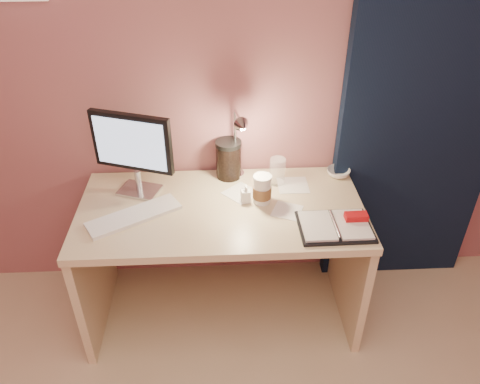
{
  "coord_description": "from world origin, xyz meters",
  "views": [
    {
      "loc": [
        -0.0,
        -0.47,
        2.07
      ],
      "look_at": [
        0.09,
        1.33,
        0.85
      ],
      "focal_mm": 35.0,
      "sensor_mm": 36.0,
      "label": 1
    }
  ],
  "objects_px": {
    "desk": "(222,233)",
    "monitor": "(133,147)",
    "clear_cup": "(277,171)",
    "bowl": "(338,173)",
    "dark_jar": "(229,161)",
    "keyboard": "(134,216)",
    "planner": "(337,225)",
    "desk_lamp": "(232,142)",
    "lotion_bottle": "(246,193)",
    "coffee_cup": "(262,190)"
  },
  "relations": [
    {
      "from": "lotion_bottle",
      "to": "coffee_cup",
      "type": "bearing_deg",
      "value": -3.56
    },
    {
      "from": "desk",
      "to": "desk_lamp",
      "type": "distance_m",
      "value": 0.5
    },
    {
      "from": "desk",
      "to": "monitor",
      "type": "xyz_separation_m",
      "value": [
        -0.41,
        0.08,
        0.49
      ]
    },
    {
      "from": "coffee_cup",
      "to": "clear_cup",
      "type": "xyz_separation_m",
      "value": [
        0.1,
        0.17,
        0.0
      ]
    },
    {
      "from": "desk",
      "to": "coffee_cup",
      "type": "height_order",
      "value": "coffee_cup"
    },
    {
      "from": "bowl",
      "to": "dark_jar",
      "type": "bearing_deg",
      "value": 177.37
    },
    {
      "from": "planner",
      "to": "monitor",
      "type": "bearing_deg",
      "value": 159.2
    },
    {
      "from": "monitor",
      "to": "lotion_bottle",
      "type": "xyz_separation_m",
      "value": [
        0.54,
        -0.12,
        -0.21
      ]
    },
    {
      "from": "monitor",
      "to": "lotion_bottle",
      "type": "distance_m",
      "value": 0.59
    },
    {
      "from": "desk",
      "to": "clear_cup",
      "type": "relative_size",
      "value": 9.8
    },
    {
      "from": "clear_cup",
      "to": "desk",
      "type": "bearing_deg",
      "value": -156.23
    },
    {
      "from": "dark_jar",
      "to": "desk_lamp",
      "type": "relative_size",
      "value": 0.46
    },
    {
      "from": "lotion_bottle",
      "to": "desk_lamp",
      "type": "bearing_deg",
      "value": 110.87
    },
    {
      "from": "bowl",
      "to": "coffee_cup",
      "type": "bearing_deg",
      "value": -153.12
    },
    {
      "from": "keyboard",
      "to": "clear_cup",
      "type": "height_order",
      "value": "clear_cup"
    },
    {
      "from": "desk",
      "to": "keyboard",
      "type": "height_order",
      "value": "keyboard"
    },
    {
      "from": "lotion_bottle",
      "to": "dark_jar",
      "type": "relative_size",
      "value": 0.52
    },
    {
      "from": "planner",
      "to": "clear_cup",
      "type": "bearing_deg",
      "value": 119.69
    },
    {
      "from": "dark_jar",
      "to": "monitor",
      "type": "bearing_deg",
      "value": -164.74
    },
    {
      "from": "planner",
      "to": "coffee_cup",
      "type": "distance_m",
      "value": 0.4
    },
    {
      "from": "planner",
      "to": "bowl",
      "type": "bearing_deg",
      "value": 75.64
    },
    {
      "from": "lotion_bottle",
      "to": "desk_lamp",
      "type": "relative_size",
      "value": 0.24
    },
    {
      "from": "monitor",
      "to": "bowl",
      "type": "distance_m",
      "value": 1.08
    },
    {
      "from": "clear_cup",
      "to": "bowl",
      "type": "distance_m",
      "value": 0.35
    },
    {
      "from": "bowl",
      "to": "keyboard",
      "type": "bearing_deg",
      "value": -163.18
    },
    {
      "from": "desk",
      "to": "dark_jar",
      "type": "bearing_deg",
      "value": 77.27
    },
    {
      "from": "desk",
      "to": "bowl",
      "type": "relative_size",
      "value": 11.2
    },
    {
      "from": "clear_cup",
      "to": "coffee_cup",
      "type": "bearing_deg",
      "value": -119.43
    },
    {
      "from": "monitor",
      "to": "lotion_bottle",
      "type": "height_order",
      "value": "monitor"
    },
    {
      "from": "desk",
      "to": "monitor",
      "type": "distance_m",
      "value": 0.64
    },
    {
      "from": "clear_cup",
      "to": "desk_lamp",
      "type": "relative_size",
      "value": 0.35
    },
    {
      "from": "coffee_cup",
      "to": "lotion_bottle",
      "type": "height_order",
      "value": "coffee_cup"
    },
    {
      "from": "clear_cup",
      "to": "bowl",
      "type": "bearing_deg",
      "value": 8.61
    },
    {
      "from": "desk",
      "to": "coffee_cup",
      "type": "distance_m",
      "value": 0.36
    },
    {
      "from": "bowl",
      "to": "dark_jar",
      "type": "relative_size",
      "value": 0.66
    },
    {
      "from": "desk_lamp",
      "to": "desk",
      "type": "bearing_deg",
      "value": -128.97
    },
    {
      "from": "monitor",
      "to": "clear_cup",
      "type": "relative_size",
      "value": 3.05
    },
    {
      "from": "monitor",
      "to": "clear_cup",
      "type": "bearing_deg",
      "value": 23.47
    },
    {
      "from": "monitor",
      "to": "dark_jar",
      "type": "xyz_separation_m",
      "value": [
        0.46,
        0.13,
        -0.17
      ]
    },
    {
      "from": "keyboard",
      "to": "coffee_cup",
      "type": "bearing_deg",
      "value": -21.75
    },
    {
      "from": "lotion_bottle",
      "to": "bowl",
      "type": "bearing_deg",
      "value": 22.69
    },
    {
      "from": "monitor",
      "to": "dark_jar",
      "type": "bearing_deg",
      "value": 34.92
    },
    {
      "from": "planner",
      "to": "keyboard",
      "type": "bearing_deg",
      "value": 171.67
    },
    {
      "from": "keyboard",
      "to": "clear_cup",
      "type": "relative_size",
      "value": 3.11
    },
    {
      "from": "planner",
      "to": "clear_cup",
      "type": "xyz_separation_m",
      "value": [
        -0.23,
        0.39,
        0.06
      ]
    },
    {
      "from": "planner",
      "to": "bowl",
      "type": "relative_size",
      "value": 2.69
    },
    {
      "from": "lotion_bottle",
      "to": "desk_lamp",
      "type": "distance_m",
      "value": 0.26
    },
    {
      "from": "planner",
      "to": "bowl",
      "type": "xyz_separation_m",
      "value": [
        0.11,
        0.45,
        0.01
      ]
    },
    {
      "from": "monitor",
      "to": "desk_lamp",
      "type": "relative_size",
      "value": 1.07
    },
    {
      "from": "keyboard",
      "to": "desk_lamp",
      "type": "bearing_deg",
      "value": -2.86
    }
  ]
}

